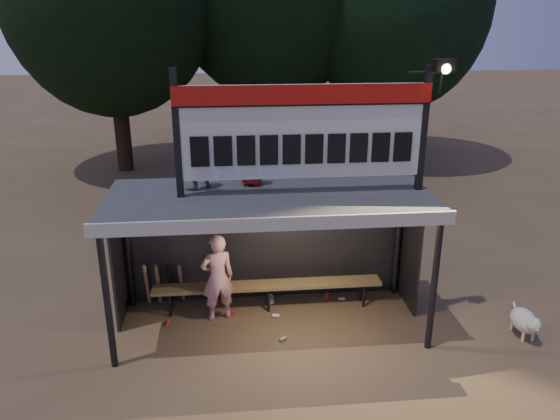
% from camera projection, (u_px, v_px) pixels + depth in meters
% --- Properties ---
extents(ground, '(80.00, 80.00, 0.00)m').
position_uv_depth(ground, '(271.00, 324.00, 9.18)').
color(ground, brown).
rests_on(ground, ground).
extents(player, '(0.64, 0.50, 1.54)m').
position_uv_depth(player, '(218.00, 278.00, 9.12)').
color(player, white).
rests_on(player, ground).
extents(child_a, '(0.68, 0.65, 1.11)m').
position_uv_depth(child_a, '(193.00, 154.00, 8.45)').
color(child_a, slate).
rests_on(child_a, dugout_shelter).
extents(child_b, '(0.49, 0.37, 0.89)m').
position_uv_depth(child_b, '(252.00, 158.00, 8.66)').
color(child_b, '#AB1C1A').
rests_on(child_b, dugout_shelter).
extents(dugout_shelter, '(5.10, 2.08, 2.32)m').
position_uv_depth(dugout_shelter, '(269.00, 217.00, 8.78)').
color(dugout_shelter, '#38383B').
rests_on(dugout_shelter, ground).
extents(scoreboard_assembly, '(4.10, 0.27, 1.99)m').
position_uv_depth(scoreboard_assembly, '(307.00, 129.00, 8.08)').
color(scoreboard_assembly, black).
rests_on(scoreboard_assembly, dugout_shelter).
extents(bench, '(4.00, 0.35, 0.48)m').
position_uv_depth(bench, '(268.00, 286.00, 9.55)').
color(bench, olive).
rests_on(bench, ground).
extents(tree_right, '(6.08, 6.08, 8.72)m').
position_uv_depth(tree_right, '(397.00, 4.00, 17.68)').
color(tree_right, black).
rests_on(tree_right, ground).
extents(dog, '(0.36, 0.81, 0.49)m').
position_uv_depth(dog, '(525.00, 321.00, 8.75)').
color(dog, beige).
rests_on(dog, ground).
extents(bats, '(0.67, 0.35, 0.84)m').
position_uv_depth(bats, '(164.00, 284.00, 9.63)').
color(bats, '#A3764C').
rests_on(bats, ground).
extents(litter, '(3.18, 1.48, 0.08)m').
position_uv_depth(litter, '(272.00, 309.00, 9.57)').
color(litter, '#AE2F1D').
rests_on(litter, ground).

